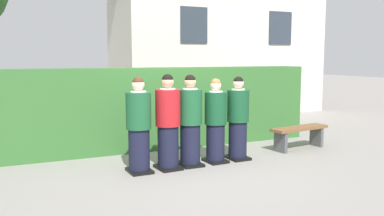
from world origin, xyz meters
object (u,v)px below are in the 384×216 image
object	(u,v)px
student_front_row_0	(139,127)
student_front_row_2	(190,123)
student_front_row_3	(216,123)
student_front_row_4	(238,120)
wooden_bench	(299,133)
student_in_red_blazer	(168,124)

from	to	relation	value
student_front_row_0	student_front_row_2	size ratio (longest dim) A/B	0.99
student_front_row_3	student_front_row_4	bearing A→B (deg)	2.54
student_front_row_3	student_front_row_4	size ratio (longest dim) A/B	0.98
student_front_row_2	student_front_row_4	world-z (taller)	student_front_row_2
student_front_row_4	wooden_bench	distance (m)	1.71
student_front_row_4	wooden_bench	size ratio (longest dim) A/B	1.11
wooden_bench	student_front_row_0	bearing A→B (deg)	-175.35
student_front_row_2	wooden_bench	xyz separation A→B (m)	(2.67, 0.25, -0.43)
wooden_bench	student_front_row_4	bearing A→B (deg)	-172.97
student_in_red_blazer	student_front_row_3	bearing A→B (deg)	4.14
student_front_row_3	student_front_row_4	xyz separation A→B (m)	(0.49, 0.02, 0.01)
student_front_row_0	student_in_red_blazer	size ratio (longest dim) A/B	0.98
student_front_row_2	student_front_row_3	world-z (taller)	student_front_row_2
wooden_bench	student_front_row_2	bearing A→B (deg)	-174.59
student_in_red_blazer	wooden_bench	size ratio (longest dim) A/B	1.16
student_front_row_2	wooden_bench	distance (m)	2.72
student_front_row_3	student_front_row_4	distance (m)	0.49
student_front_row_3	student_front_row_4	world-z (taller)	student_front_row_4
student_front_row_2	wooden_bench	bearing A→B (deg)	5.41
student_front_row_2	student_front_row_3	size ratio (longest dim) A/B	1.05
student_front_row_0	student_front_row_3	world-z (taller)	student_front_row_0
student_front_row_3	wooden_bench	size ratio (longest dim) A/B	1.09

